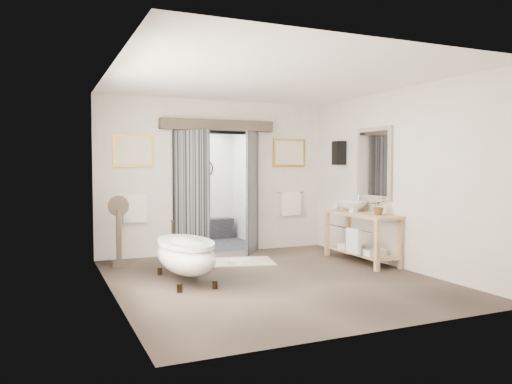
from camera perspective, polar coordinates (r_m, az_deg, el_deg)
ground_plane at (r=7.39m, az=1.88°, el=-9.95°), size 5.00×5.00×0.00m
room_shell at (r=7.09m, az=2.03°, el=4.63°), size 4.52×5.02×2.91m
shower_room at (r=10.97m, az=-7.09°, el=-0.95°), size 2.22×2.01×2.51m
back_wall_dressing at (r=9.35m, az=-4.20°, el=2.42°), size 3.82×0.73×2.52m
clawfoot_tub at (r=7.25m, az=-8.06°, el=-7.05°), size 0.74×1.65×0.80m
vanity at (r=8.77m, az=11.88°, el=-4.61°), size 0.57×1.60×0.85m
pedestal_mirror at (r=8.58m, az=-15.41°, el=-4.83°), size 0.35×0.22×1.17m
rug at (r=8.68m, az=-2.07°, el=-7.95°), size 1.36×1.06×0.01m
slippers at (r=8.55m, az=-2.01°, el=-7.88°), size 0.47×0.30×0.05m
basin at (r=8.94m, az=10.93°, el=-1.64°), size 0.63×0.63×0.18m
plant at (r=8.45m, az=13.82°, el=-1.57°), size 0.33×0.31×0.29m
soap_bottle_a at (r=8.80m, az=11.09°, el=-1.63°), size 0.10×0.10×0.21m
soap_bottle_b at (r=9.30m, az=9.13°, el=-1.49°), size 0.16×0.16×0.17m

